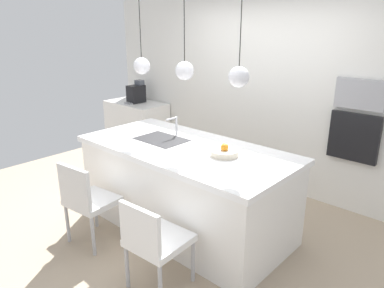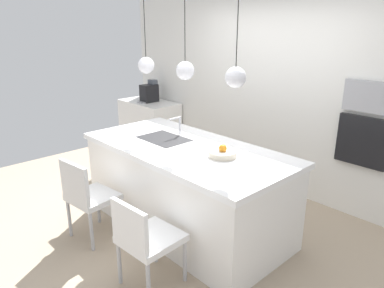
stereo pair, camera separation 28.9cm
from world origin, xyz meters
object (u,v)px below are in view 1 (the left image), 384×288
chair_middle (154,239)px  chair_near (87,199)px  coffee_machine (136,93)px  microwave (360,94)px  oven (354,137)px  fruit_bowl (224,152)px

chair_middle → chair_near: bearing=-180.0°
coffee_machine → microwave: (3.57, 0.30, 0.39)m
coffee_machine → chair_middle: size_ratio=0.45×
coffee_machine → oven: size_ratio=0.68×
oven → chair_middle: oven is taller
fruit_bowl → microwave: 1.74m
microwave → chair_near: 3.16m
coffee_machine → chair_near: 2.94m
chair_middle → oven: bearing=74.7°
fruit_bowl → oven: bearing=64.8°
fruit_bowl → coffee_machine: size_ratio=0.73×
chair_near → chair_middle: 1.01m
chair_near → chair_middle: chair_near is taller
microwave → chair_middle: 2.76m
chair_middle → microwave: bearing=74.7°
oven → microwave: bearing=0.0°
fruit_bowl → chair_near: (-0.98, -0.97, -0.48)m
coffee_machine → chair_middle: bearing=-37.3°
chair_middle → fruit_bowl: bearing=91.9°
oven → fruit_bowl: bearing=-115.2°
chair_near → coffee_machine: bearing=130.5°
fruit_bowl → chair_middle: fruit_bowl is taller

